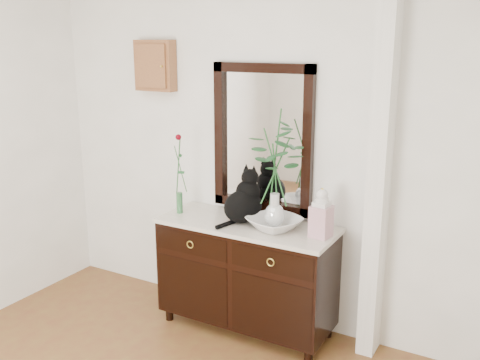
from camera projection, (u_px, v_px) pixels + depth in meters
The scene contains 10 objects.
wall_back at pixel (251, 149), 4.04m from camera, with size 3.60×0.04×2.70m, color white.
pilaster at pixel (380, 166), 3.49m from camera, with size 0.12×0.20×2.70m, color white.
sideboard at pixel (247, 271), 4.00m from camera, with size 1.33×0.52×0.82m.
wall_mirror at pixel (262, 139), 3.95m from camera, with size 0.80×0.06×1.10m.
key_cabinet at pixel (155, 66), 4.25m from camera, with size 0.35×0.10×0.40m, color brown.
cat at pixel (243, 196), 3.89m from camera, with size 0.28×0.34×0.40m, color black, non-canonical shape.
lotus_bowl at pixel (274, 223), 3.77m from camera, with size 0.36×0.36×0.09m, color silver.
vase_branches at pixel (275, 168), 3.66m from camera, with size 0.41×0.41×0.85m, color silver, non-canonical shape.
bud_vase_rose at pixel (179, 173), 4.06m from camera, with size 0.08×0.08×0.63m, color #346D3F, non-canonical shape.
ginger_jar at pixel (321, 212), 3.59m from camera, with size 0.13×0.13×0.35m, color white, non-canonical shape.
Camera 1 is at (1.87, -1.52, 2.15)m, focal length 40.00 mm.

